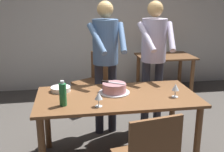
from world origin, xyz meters
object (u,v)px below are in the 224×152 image
at_px(cake_on_platter, 114,88).
at_px(person_standing_beside, 154,52).
at_px(wine_glass_near, 175,88).
at_px(person_cutting_cake, 106,54).
at_px(wine_glass_far, 99,96).
at_px(plate_stack, 61,89).
at_px(background_chair_1, 94,79).
at_px(main_dining_table, 117,105).
at_px(cake_knife, 108,82).
at_px(water_bottle, 63,94).
at_px(background_table, 165,64).

relative_size(cake_on_platter, person_standing_beside, 0.20).
xyz_separation_m(wine_glass_near, person_cutting_cake, (-0.62, 0.78, 0.22)).
distance_m(wine_glass_far, person_standing_beside, 1.28).
bearing_deg(plate_stack, background_chair_1, 69.16).
xyz_separation_m(main_dining_table, plate_stack, (-0.60, 0.24, 0.13)).
bearing_deg(cake_knife, water_bottle, -146.75).
bearing_deg(person_standing_beside, wine_glass_far, -131.45).
bearing_deg(wine_glass_far, water_bottle, 166.82).
height_order(wine_glass_near, person_standing_beside, person_standing_beside).
distance_m(wine_glass_near, wine_glass_far, 0.83).
height_order(wine_glass_far, water_bottle, water_bottle).
bearing_deg(cake_knife, person_standing_beside, 38.66).
height_order(person_cutting_cake, background_table, person_cutting_cake).
bearing_deg(main_dining_table, wine_glass_near, -13.43).
bearing_deg(water_bottle, main_dining_table, 19.03).
xyz_separation_m(wine_glass_far, person_standing_beside, (0.83, 0.94, 0.22)).
xyz_separation_m(plate_stack, water_bottle, (0.03, -0.43, 0.09)).
relative_size(cake_knife, person_cutting_cake, 0.14).
xyz_separation_m(water_bottle, background_chair_1, (0.45, 1.71, -0.37)).
height_order(wine_glass_far, background_table, wine_glass_far).
bearing_deg(wine_glass_far, cake_knife, 69.19).
relative_size(cake_on_platter, plate_stack, 1.55).
height_order(cake_knife, wine_glass_far, wine_glass_far).
height_order(cake_knife, person_standing_beside, person_standing_beside).
bearing_deg(water_bottle, wine_glass_near, 2.66).
bearing_deg(wine_glass_near, background_table, 72.76).
distance_m(cake_on_platter, water_bottle, 0.62).
bearing_deg(person_cutting_cake, cake_on_platter, -88.43).
height_order(wine_glass_far, person_cutting_cake, person_cutting_cake).
relative_size(plate_stack, background_chair_1, 0.24).
bearing_deg(wine_glass_near, person_cutting_cake, 128.68).
bearing_deg(person_cutting_cake, water_bottle, -122.49).
bearing_deg(person_cutting_cake, background_chair_1, 95.08).
bearing_deg(main_dining_table, wine_glass_far, -130.00).
xyz_separation_m(person_cutting_cake, background_table, (1.28, 1.33, -0.50)).
xyz_separation_m(plate_stack, person_standing_beside, (1.20, 0.43, 0.30)).
bearing_deg(cake_knife, background_chair_1, 91.37).
xyz_separation_m(person_cutting_cake, background_chair_1, (-0.08, 0.88, -0.58)).
bearing_deg(background_table, person_cutting_cake, -133.87).
distance_m(water_bottle, person_cutting_cake, 1.01).
height_order(cake_knife, wine_glass_near, wine_glass_near).
bearing_deg(background_chair_1, wine_glass_near, -67.02).
relative_size(cake_knife, plate_stack, 1.08).
bearing_deg(person_cutting_cake, plate_stack, -144.52).
bearing_deg(wine_glass_far, person_standing_beside, 48.55).
bearing_deg(water_bottle, person_standing_beside, 36.50).
height_order(main_dining_table, wine_glass_near, wine_glass_near).
relative_size(cake_on_platter, wine_glass_near, 2.36).
relative_size(cake_on_platter, water_bottle, 1.36).
bearing_deg(person_standing_beside, background_table, 63.70).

